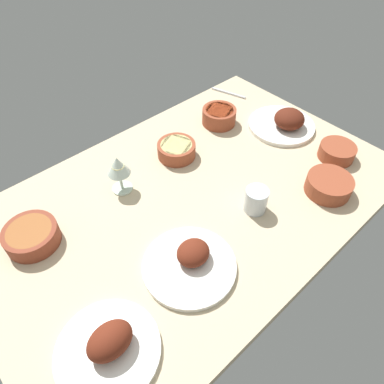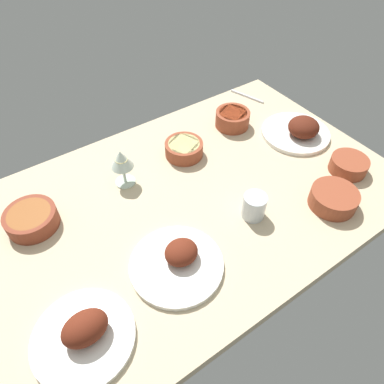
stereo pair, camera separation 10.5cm
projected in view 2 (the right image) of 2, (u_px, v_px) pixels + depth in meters
dining_table at (192, 200)px, 119.64cm from camera, size 140.00×90.00×4.00cm
plate_center_main at (178, 261)px, 98.72cm from camera, size 26.57×26.57×7.29cm
plate_near_viewer at (84, 334)px, 84.24cm from camera, size 25.22×25.22×8.63cm
plate_far_side at (299, 130)px, 138.36cm from camera, size 26.87×26.87×8.68cm
bowl_potatoes at (184, 148)px, 130.56cm from camera, size 14.15×14.15×5.42cm
bowl_soup at (31, 219)px, 107.65cm from camera, size 15.84×15.84×5.60cm
bowl_onions at (334, 198)px, 113.39cm from camera, size 15.23×15.23×5.72cm
bowl_cream at (349, 164)px, 124.73cm from camera, size 13.11×13.11×5.20cm
bowl_sauce at (232, 118)px, 142.66cm from camera, size 13.79×13.79×6.49cm
wine_glass at (121, 161)px, 115.42cm from camera, size 7.60×7.60×14.00cm
water_tumbler at (254, 206)px, 109.54cm from camera, size 7.37×7.37×8.41cm
fork_loose at (247, 96)px, 159.58cm from camera, size 6.10×16.26×0.80cm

